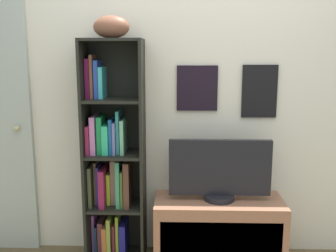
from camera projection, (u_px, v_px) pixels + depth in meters
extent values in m
cube|color=silver|center=(191.00, 104.00, 2.93)|extent=(4.80, 0.06, 2.31)
cube|color=black|center=(197.00, 88.00, 2.87)|extent=(0.30, 0.02, 0.33)
cube|color=#969EB9|center=(197.00, 88.00, 2.86)|extent=(0.25, 0.01, 0.28)
cube|color=black|center=(259.00, 91.00, 2.86)|extent=(0.26, 0.02, 0.39)
cube|color=tan|center=(260.00, 91.00, 2.85)|extent=(0.21, 0.01, 0.34)
cube|color=black|center=(87.00, 153.00, 2.84)|extent=(0.02, 0.30, 1.63)
cube|color=black|center=(143.00, 153.00, 2.83)|extent=(0.02, 0.30, 1.63)
cube|color=black|center=(118.00, 148.00, 2.98)|extent=(0.43, 0.01, 1.63)
cube|color=black|center=(116.00, 206.00, 2.91)|extent=(0.39, 0.29, 0.02)
cube|color=black|center=(115.00, 154.00, 2.84)|extent=(0.39, 0.29, 0.02)
cube|color=black|center=(113.00, 100.00, 2.76)|extent=(0.39, 0.29, 0.02)
cube|color=black|center=(112.00, 40.00, 2.69)|extent=(0.39, 0.29, 0.02)
cube|color=#9E58B4|center=(95.00, 231.00, 3.02)|extent=(0.02, 0.15, 0.31)
cube|color=#18344F|center=(98.00, 237.00, 3.01)|extent=(0.02, 0.18, 0.23)
cube|color=#924A5B|center=(102.00, 235.00, 3.02)|extent=(0.04, 0.16, 0.25)
cube|color=#A45A29|center=(107.00, 237.00, 2.98)|extent=(0.03, 0.24, 0.25)
cube|color=olive|center=(111.00, 233.00, 2.97)|extent=(0.03, 0.24, 0.32)
cube|color=maroon|center=(116.00, 236.00, 2.99)|extent=(0.02, 0.22, 0.26)
cube|color=olive|center=(119.00, 232.00, 2.99)|extent=(0.02, 0.21, 0.32)
cube|color=navy|center=(124.00, 237.00, 2.98)|extent=(0.04, 0.23, 0.26)
cube|color=#434D31|center=(93.00, 184.00, 2.91)|extent=(0.02, 0.22, 0.30)
cube|color=brown|center=(97.00, 181.00, 2.94)|extent=(0.02, 0.16, 0.32)
cube|color=navy|center=(100.00, 184.00, 2.93)|extent=(0.02, 0.20, 0.30)
cube|color=maroon|center=(104.00, 186.00, 2.90)|extent=(0.04, 0.24, 0.28)
cube|color=#B5CB2F|center=(110.00, 187.00, 2.95)|extent=(0.03, 0.16, 0.23)
cube|color=#987062|center=(115.00, 180.00, 2.94)|extent=(0.04, 0.16, 0.34)
cube|color=#368860|center=(120.00, 181.00, 2.90)|extent=(0.03, 0.23, 0.35)
cube|color=#385222|center=(123.00, 186.00, 2.90)|extent=(0.02, 0.23, 0.27)
cube|color=#4E3024|center=(128.00, 182.00, 2.90)|extent=(0.04, 0.24, 0.34)
cube|color=maroon|center=(90.00, 138.00, 2.84)|extent=(0.02, 0.24, 0.21)
cube|color=#C279BB|center=(95.00, 134.00, 2.84)|extent=(0.04, 0.22, 0.27)
cube|color=#1C8948|center=(102.00, 134.00, 2.85)|extent=(0.04, 0.20, 0.27)
cube|color=#2DC086|center=(107.00, 138.00, 2.85)|extent=(0.04, 0.22, 0.21)
cube|color=#184F8D|center=(113.00, 135.00, 2.84)|extent=(0.02, 0.21, 0.25)
cube|color=#6669A9|center=(116.00, 137.00, 2.84)|extent=(0.02, 0.22, 0.23)
cube|color=teal|center=(119.00, 131.00, 2.84)|extent=(0.02, 0.20, 0.31)
cube|color=#6DB68C|center=(124.00, 136.00, 2.84)|extent=(0.03, 0.21, 0.25)
cube|color=#5B1037|center=(90.00, 78.00, 2.79)|extent=(0.03, 0.18, 0.28)
cube|color=brown|center=(93.00, 77.00, 2.79)|extent=(0.02, 0.17, 0.31)
cube|color=#2B4EB5|center=(98.00, 79.00, 2.79)|extent=(0.03, 0.17, 0.27)
cube|color=#3EB6C0|center=(103.00, 83.00, 2.79)|extent=(0.03, 0.18, 0.22)
ellipsoid|color=brown|center=(111.00, 27.00, 2.67)|extent=(0.27, 0.18, 0.15)
cube|color=#956248|center=(218.00, 231.00, 2.87)|extent=(0.93, 0.40, 0.49)
cube|color=brown|center=(221.00, 243.00, 2.68)|extent=(0.84, 0.01, 0.31)
cylinder|color=black|center=(219.00, 197.00, 2.82)|extent=(0.22, 0.22, 0.04)
cube|color=black|center=(220.00, 167.00, 2.78)|extent=(0.73, 0.04, 0.41)
cube|color=teal|center=(220.00, 168.00, 2.77)|extent=(0.69, 0.01, 0.37)
sphere|color=tan|center=(17.00, 128.00, 2.91)|extent=(0.04, 0.04, 0.04)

